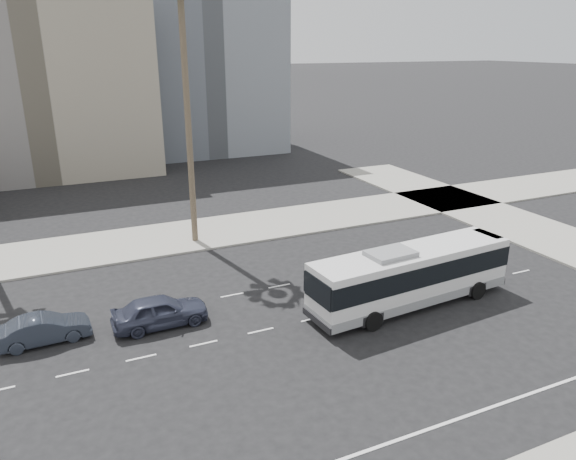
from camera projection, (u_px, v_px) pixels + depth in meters
ground at (313, 319)px, 28.40m from camera, size 700.00×700.00×0.00m
sidewalk_north at (223, 230)px, 41.70m from camera, size 120.00×7.00×0.15m
midrise_beige_west at (35, 90)px, 59.42m from camera, size 24.00×18.00×18.00m
midrise_gray_center at (193, 50)px, 71.91m from camera, size 20.00×20.00×26.00m
highrise_far at (204, 10)px, 269.24m from camera, size 22.00×22.00×60.00m
city_bus at (411, 274)px, 29.43m from camera, size 12.36×3.64×3.50m
car_a at (160, 311)px, 27.52m from camera, size 2.01×4.90×1.66m
car_b at (44, 329)px, 26.01m from camera, size 1.68×4.33×1.41m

